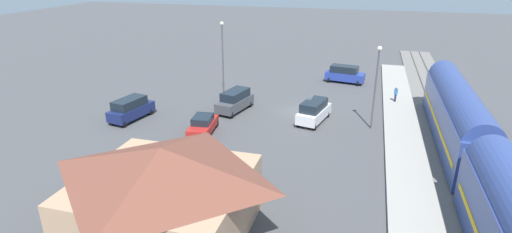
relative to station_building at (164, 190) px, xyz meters
The scene contains 12 objects.
ground_plane 22.54m from the station_building, 100.31° to the right, with size 200.00×200.00×0.00m, color #4C4C4F.
railway_track 28.56m from the station_building, 129.29° to the right, with size 4.80×70.00×0.30m.
platform 26.22m from the station_building, 122.47° to the right, with size 3.20×46.00×0.30m.
station_building is the anchor object (origin of this frame).
pedestrian_on_platform 30.72m from the station_building, 116.38° to the right, with size 0.36×0.36×1.71m.
suv_blue 35.54m from the station_building, 102.32° to the right, with size 5.15×3.00×2.22m.
suv_navy 19.61m from the station_building, 52.12° to the right, with size 2.82×5.17×2.22m.
suv_white 20.61m from the station_building, 106.05° to the right, with size 2.96×5.21×2.22m.
suv_charcoal 20.88m from the station_building, 82.29° to the right, with size 2.99×5.21×2.22m.
sedan_red 14.64m from the station_building, 75.33° to the right, with size 2.36×4.69×1.74m.
light_pole_near_platform 22.65m from the station_building, 119.78° to the right, with size 0.44×0.44×7.87m.
light_pole_lot_center 25.36m from the station_building, 77.38° to the right, with size 0.44×0.44×8.71m.
Camera 1 is at (-6.27, 39.34, 14.87)m, focal length 28.19 mm.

